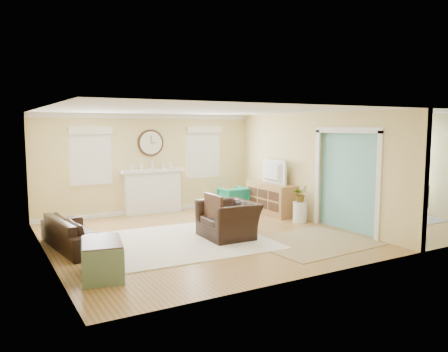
# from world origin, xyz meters

# --- Properties ---
(floor) EXTENTS (9.00, 9.00, 0.00)m
(floor) POSITION_xyz_m (0.00, 0.00, 0.00)
(floor) COLOR brown
(floor) RESTS_ON ground
(wall_back) EXTENTS (9.00, 0.02, 2.60)m
(wall_back) POSITION_xyz_m (0.00, 3.00, 1.30)
(wall_back) COLOR #D5BB79
(wall_back) RESTS_ON ground
(wall_front) EXTENTS (9.00, 0.02, 2.60)m
(wall_front) POSITION_xyz_m (0.00, -3.00, 1.30)
(wall_front) COLOR #D5BB79
(wall_front) RESTS_ON ground
(wall_left) EXTENTS (0.02, 6.00, 2.60)m
(wall_left) POSITION_xyz_m (-4.50, 0.00, 1.30)
(wall_left) COLOR #D5BB79
(wall_left) RESTS_ON ground
(wall_right) EXTENTS (0.02, 6.00, 2.60)m
(wall_right) POSITION_xyz_m (4.50, 0.00, 1.30)
(wall_right) COLOR #D5BB79
(wall_right) RESTS_ON ground
(ceiling) EXTENTS (9.00, 6.00, 0.02)m
(ceiling) POSITION_xyz_m (0.00, 0.00, 2.60)
(ceiling) COLOR white
(ceiling) RESTS_ON wall_back
(partition) EXTENTS (0.17, 6.00, 2.60)m
(partition) POSITION_xyz_m (1.51, 0.28, 1.36)
(partition) COLOR #D5BB79
(partition) RESTS_ON ground
(fireplace) EXTENTS (1.70, 0.30, 1.17)m
(fireplace) POSITION_xyz_m (-1.50, 2.88, 0.60)
(fireplace) COLOR white
(fireplace) RESTS_ON ground
(wall_clock) EXTENTS (0.70, 0.07, 0.70)m
(wall_clock) POSITION_xyz_m (-1.50, 2.97, 1.85)
(wall_clock) COLOR #402719
(wall_clock) RESTS_ON wall_back
(window_left) EXTENTS (1.05, 0.13, 1.42)m
(window_left) POSITION_xyz_m (-3.05, 2.95, 1.66)
(window_left) COLOR white
(window_left) RESTS_ON wall_back
(window_right) EXTENTS (1.05, 0.13, 1.42)m
(window_right) POSITION_xyz_m (0.05, 2.95, 1.66)
(window_right) COLOR white
(window_right) RESTS_ON wall_back
(french_doors) EXTENTS (0.06, 1.70, 2.20)m
(french_doors) POSITION_xyz_m (4.45, 0.00, 1.10)
(french_doors) COLOR white
(french_doors) RESTS_ON ground
(pendant) EXTENTS (0.30, 0.30, 0.55)m
(pendant) POSITION_xyz_m (3.00, 0.00, 2.20)
(pendant) COLOR gold
(pendant) RESTS_ON ceiling
(rug_cream) EXTENTS (3.43, 3.02, 0.02)m
(rug_cream) POSITION_xyz_m (-2.01, -0.15, 0.01)
(rug_cream) COLOR silver
(rug_cream) RESTS_ON floor
(rug_jute) EXTENTS (2.36, 1.98, 0.01)m
(rug_jute) POSITION_xyz_m (0.18, -1.50, 0.01)
(rug_jute) COLOR tan
(rug_jute) RESTS_ON floor
(rug_grey) EXTENTS (2.28, 2.85, 0.01)m
(rug_grey) POSITION_xyz_m (3.32, -0.24, 0.01)
(rug_grey) COLOR gray
(rug_grey) RESTS_ON floor
(sofa) EXTENTS (1.04, 2.11, 0.59)m
(sofa) POSITION_xyz_m (-3.92, 0.42, 0.30)
(sofa) COLOR black
(sofa) RESTS_ON floor
(eames_chair) EXTENTS (1.03, 1.17, 0.75)m
(eames_chair) POSITION_xyz_m (-1.06, -0.34, 0.37)
(eames_chair) COLOR black
(eames_chair) RESTS_ON floor
(green_chair) EXTENTS (0.68, 0.70, 0.63)m
(green_chair) POSITION_xyz_m (0.56, 2.20, 0.31)
(green_chair) COLOR #1A6A53
(green_chair) RESTS_ON floor
(trunk) EXTENTS (0.78, 1.07, 0.56)m
(trunk) POSITION_xyz_m (-3.91, -1.42, 0.28)
(trunk) COLOR slate
(trunk) RESTS_ON floor
(credenza) EXTENTS (0.54, 1.59, 0.80)m
(credenza) POSITION_xyz_m (1.16, 1.26, 0.40)
(credenza) COLOR #AA7F55
(credenza) RESTS_ON floor
(tv) EXTENTS (0.20, 1.08, 0.62)m
(tv) POSITION_xyz_m (1.14, 1.26, 1.11)
(tv) COLOR black
(tv) RESTS_ON credenza
(garden_stool) EXTENTS (0.33, 0.33, 0.49)m
(garden_stool) POSITION_xyz_m (1.17, 0.08, 0.24)
(garden_stool) COLOR white
(garden_stool) RESTS_ON floor
(potted_plant) EXTENTS (0.43, 0.41, 0.39)m
(potted_plant) POSITION_xyz_m (1.17, 0.08, 0.68)
(potted_plant) COLOR #337F33
(potted_plant) RESTS_ON garden_stool
(dining_table) EXTENTS (1.40, 2.01, 0.64)m
(dining_table) POSITION_xyz_m (3.32, -0.24, 0.32)
(dining_table) COLOR #402719
(dining_table) RESTS_ON floor
(dining_chair_n) EXTENTS (0.51, 0.51, 0.99)m
(dining_chair_n) POSITION_xyz_m (3.31, 0.83, 0.58)
(dining_chair_n) COLOR gray
(dining_chair_n) RESTS_ON floor
(dining_chair_s) EXTENTS (0.44, 0.44, 0.93)m
(dining_chair_s) POSITION_xyz_m (3.35, -1.44, 0.55)
(dining_chair_s) COLOR gray
(dining_chair_s) RESTS_ON floor
(dining_chair_w) EXTENTS (0.44, 0.44, 0.91)m
(dining_chair_w) POSITION_xyz_m (2.64, -0.25, 0.53)
(dining_chair_w) COLOR white
(dining_chair_w) RESTS_ON floor
(dining_chair_e) EXTENTS (0.47, 0.47, 0.95)m
(dining_chair_e) POSITION_xyz_m (4.01, -0.24, 0.56)
(dining_chair_e) COLOR gray
(dining_chair_e) RESTS_ON floor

